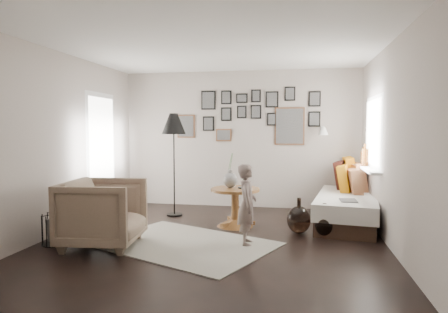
% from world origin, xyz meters
% --- Properties ---
extents(ground, '(4.80, 4.80, 0.00)m').
position_xyz_m(ground, '(0.00, 0.00, 0.00)').
color(ground, black).
rests_on(ground, ground).
extents(wall_back, '(4.50, 0.00, 4.50)m').
position_xyz_m(wall_back, '(0.00, 2.40, 1.30)').
color(wall_back, '#A99D94').
rests_on(wall_back, ground).
extents(wall_front, '(4.50, 0.00, 4.50)m').
position_xyz_m(wall_front, '(0.00, -2.40, 1.30)').
color(wall_front, '#A99D94').
rests_on(wall_front, ground).
extents(wall_left, '(0.00, 4.80, 4.80)m').
position_xyz_m(wall_left, '(-2.25, 0.00, 1.30)').
color(wall_left, '#A99D94').
rests_on(wall_left, ground).
extents(wall_right, '(0.00, 4.80, 4.80)m').
position_xyz_m(wall_right, '(2.25, 0.00, 1.30)').
color(wall_right, '#A99D94').
rests_on(wall_right, ground).
extents(ceiling, '(4.80, 4.80, 0.00)m').
position_xyz_m(ceiling, '(0.00, 0.00, 2.60)').
color(ceiling, white).
rests_on(ceiling, wall_back).
extents(door_left, '(0.00, 2.14, 2.14)m').
position_xyz_m(door_left, '(-2.23, 1.20, 1.05)').
color(door_left, white).
rests_on(door_left, wall_left).
extents(window_right, '(0.15, 1.32, 1.30)m').
position_xyz_m(window_right, '(2.18, 1.34, 0.93)').
color(window_right, white).
rests_on(window_right, wall_right).
extents(gallery_wall, '(2.74, 0.03, 1.08)m').
position_xyz_m(gallery_wall, '(0.29, 2.38, 1.74)').
color(gallery_wall, brown).
rests_on(gallery_wall, wall_back).
extents(wall_sconce, '(0.18, 0.36, 0.16)m').
position_xyz_m(wall_sconce, '(1.55, 2.13, 1.46)').
color(wall_sconce, white).
rests_on(wall_sconce, wall_back).
extents(rug, '(2.63, 2.30, 0.01)m').
position_xyz_m(rug, '(-0.34, -0.25, 0.01)').
color(rug, white).
rests_on(rug, ground).
extents(pedestal_table, '(0.75, 0.75, 0.59)m').
position_xyz_m(pedestal_table, '(0.17, 0.82, 0.27)').
color(pedestal_table, brown).
rests_on(pedestal_table, ground).
extents(vase, '(0.22, 0.22, 0.54)m').
position_xyz_m(vase, '(0.09, 0.84, 0.76)').
color(vase, black).
rests_on(vase, pedestal_table).
extents(candles, '(0.13, 0.13, 0.28)m').
position_xyz_m(candles, '(0.28, 0.82, 0.73)').
color(candles, black).
rests_on(candles, pedestal_table).
extents(daybed, '(1.18, 2.16, 1.01)m').
position_xyz_m(daybed, '(1.88, 1.38, 0.32)').
color(daybed, black).
rests_on(daybed, ground).
extents(magazine_on_daybed, '(0.23, 0.31, 0.02)m').
position_xyz_m(magazine_on_daybed, '(1.83, 0.73, 0.47)').
color(magazine_on_daybed, black).
rests_on(magazine_on_daybed, daybed).
extents(armchair, '(1.03, 1.01, 0.86)m').
position_xyz_m(armchair, '(-1.33, -0.52, 0.43)').
color(armchair, '#75624F').
rests_on(armchair, ground).
extents(armchair_cushion, '(0.42, 0.43, 0.18)m').
position_xyz_m(armchair_cushion, '(-1.30, -0.47, 0.48)').
color(armchair_cushion, beige).
rests_on(armchair_cushion, armchair).
extents(floor_lamp, '(0.41, 0.41, 1.76)m').
position_xyz_m(floor_lamp, '(-0.99, 1.38, 1.52)').
color(floor_lamp, black).
rests_on(floor_lamp, ground).
extents(magazine_basket, '(0.42, 0.42, 0.40)m').
position_xyz_m(magazine_basket, '(-2.00, -0.55, 0.20)').
color(magazine_basket, black).
rests_on(magazine_basket, ground).
extents(demijohn_large, '(0.34, 0.34, 0.52)m').
position_xyz_m(demijohn_large, '(1.13, 0.57, 0.20)').
color(demijohn_large, black).
rests_on(demijohn_large, ground).
extents(demijohn_small, '(0.30, 0.30, 0.47)m').
position_xyz_m(demijohn_small, '(1.48, 0.45, 0.18)').
color(demijohn_small, black).
rests_on(demijohn_small, ground).
extents(child, '(0.30, 0.41, 1.05)m').
position_xyz_m(child, '(0.47, -0.11, 0.53)').
color(child, '#6A5954').
rests_on(child, ground).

